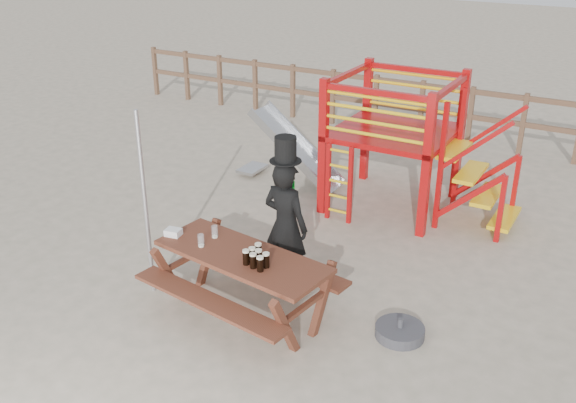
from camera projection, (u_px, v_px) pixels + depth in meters
The scene contains 10 objects.
ground at pixel (258, 310), 7.51m from camera, with size 60.00×60.00×0.00m, color #C0AC95.
back_fence at pixel (446, 107), 12.73m from camera, with size 15.09×0.09×1.20m.
playground_fort at pixel (388, 140), 9.84m from camera, with size 4.71×1.84×2.10m.
picnic_table at pixel (243, 277), 7.24m from camera, with size 2.21×1.67×0.79m.
man_with_hat at pixel (286, 222), 7.66m from camera, with size 0.64×0.46×1.95m.
metal_pole at pixel (145, 206), 7.44m from camera, with size 0.05×0.05×2.30m, color #B2B2B7.
parasol_base at pixel (400, 332), 7.02m from camera, with size 0.54×0.54×0.23m.
paper_bag at pixel (173, 232), 7.52m from camera, with size 0.18×0.14×0.08m, color white.
stout_pints at pixel (256, 258), 6.87m from camera, with size 0.29×0.31×0.17m.
empty_glasses at pixel (208, 237), 7.35m from camera, with size 0.08×0.33×0.15m.
Camera 1 is at (3.46, -5.30, 4.25)m, focal length 40.00 mm.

